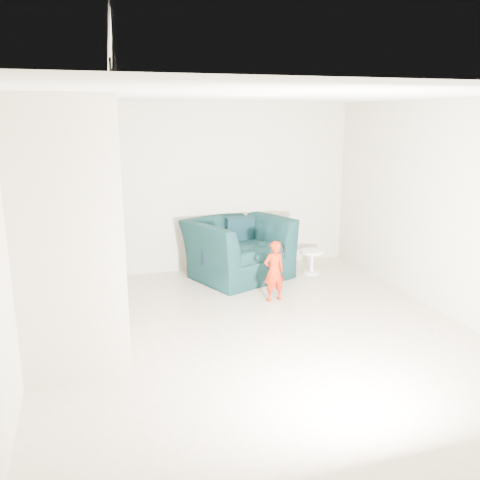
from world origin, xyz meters
name	(u,v)px	position (x,y,z in m)	size (l,w,h in m)	color
floor	(258,335)	(0.00, 0.00, 0.00)	(5.50, 5.50, 0.00)	gray
ceiling	(261,95)	(0.00, 0.00, 2.70)	(5.50, 5.50, 0.00)	silver
back_wall	(202,188)	(0.00, 2.75, 1.35)	(5.00, 5.00, 0.00)	#B4A992
front_wall	(411,313)	(0.00, -2.75, 1.35)	(5.00, 5.00, 0.00)	#B4A992
left_wall	(15,238)	(-2.50, 0.00, 1.35)	(5.50, 5.50, 0.00)	#B4A992
right_wall	(448,210)	(2.50, 0.00, 1.35)	(5.50, 5.50, 0.00)	#B4A992
armchair	(239,248)	(0.43, 2.16, 0.46)	(1.43, 1.25, 0.93)	black
toddler	(274,271)	(0.58, 1.01, 0.43)	(0.31, 0.20, 0.85)	#AA1705
side_table	(312,258)	(1.60, 1.98, 0.26)	(0.38, 0.38, 0.38)	silver
staircase	(73,259)	(-2.00, 0.55, 0.95)	(1.02, 3.03, 3.62)	#ADA089
cushion	(240,230)	(0.52, 2.40, 0.71)	(0.44, 0.13, 0.42)	black
throw	(200,244)	(-0.20, 2.15, 0.58)	(0.05, 0.46, 0.52)	black
phone	(284,249)	(0.71, 0.97, 0.74)	(0.02, 0.05, 0.10)	black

